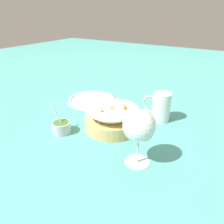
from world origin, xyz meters
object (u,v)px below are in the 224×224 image
(wine_glass, at_px, (139,127))
(sauce_cup, at_px, (61,127))
(food_basket, at_px, (112,119))
(side_plate, at_px, (92,100))
(beer_mug, at_px, (161,108))

(wine_glass, bearing_deg, sauce_cup, -1.13)
(food_basket, xyz_separation_m, wine_glass, (-0.17, 0.13, 0.08))
(wine_glass, distance_m, side_plate, 0.51)
(sauce_cup, height_order, wine_glass, wine_glass)
(sauce_cup, bearing_deg, side_plate, -73.53)
(sauce_cup, bearing_deg, food_basket, -137.98)
(food_basket, height_order, wine_glass, wine_glass)
(wine_glass, relative_size, beer_mug, 1.45)
(wine_glass, bearing_deg, food_basket, -37.55)
(wine_glass, bearing_deg, side_plate, -37.28)
(sauce_cup, xyz_separation_m, wine_glass, (-0.31, 0.01, 0.09))
(wine_glass, xyz_separation_m, beer_mug, (0.04, -0.29, -0.06))
(food_basket, relative_size, beer_mug, 1.75)
(food_basket, distance_m, beer_mug, 0.21)
(beer_mug, bearing_deg, wine_glass, 98.60)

